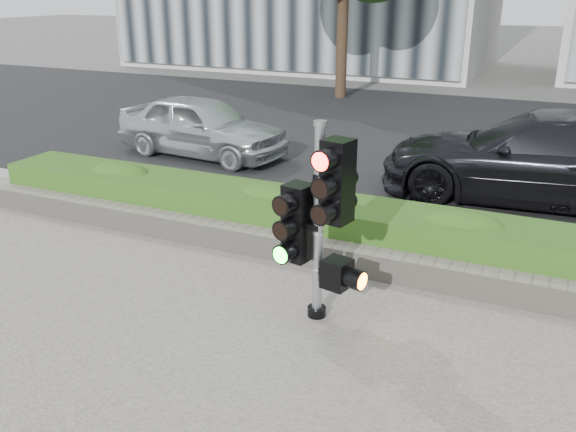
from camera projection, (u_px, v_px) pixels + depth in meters
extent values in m
plane|color=#51514C|center=(272.00, 340.00, 6.51)|extent=(120.00, 120.00, 0.00)
cube|color=black|center=(450.00, 139.00, 15.01)|extent=(60.00, 13.00, 0.02)
cube|color=gray|center=(363.00, 233.00, 9.17)|extent=(60.00, 0.25, 0.12)
cube|color=gray|center=(335.00, 256.00, 8.05)|extent=(12.00, 0.32, 0.34)
cube|color=#518E2B|center=(351.00, 227.00, 8.55)|extent=(12.00, 1.00, 0.68)
cylinder|color=black|center=(342.00, 36.00, 19.88)|extent=(0.36, 0.36, 4.03)
cylinder|color=black|center=(317.00, 311.00, 6.92)|extent=(0.21, 0.21, 0.11)
cylinder|color=gray|center=(318.00, 226.00, 6.55)|extent=(0.11, 0.11, 2.19)
cylinder|color=gray|center=(320.00, 123.00, 6.15)|extent=(0.14, 0.14, 0.05)
cube|color=#FF1107|center=(337.00, 181.00, 6.19)|extent=(0.33, 0.33, 0.87)
cube|color=#14E51E|center=(298.00, 222.00, 6.67)|extent=(0.33, 0.33, 0.87)
cube|color=black|center=(334.00, 195.00, 6.61)|extent=(0.33, 0.33, 0.60)
cube|color=orange|center=(337.00, 273.00, 6.62)|extent=(0.33, 0.33, 0.32)
imported|color=silver|center=(202.00, 126.00, 13.28)|extent=(4.02, 1.94, 1.32)
imported|color=black|center=(543.00, 157.00, 10.39)|extent=(5.50, 2.42, 1.57)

